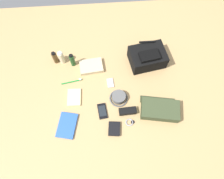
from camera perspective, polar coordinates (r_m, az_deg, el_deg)
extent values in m
cube|color=tan|center=(1.77, 0.00, -0.68)|extent=(2.64, 2.02, 0.02)
cube|color=black|center=(1.87, 9.63, 8.70)|extent=(0.33, 0.27, 0.14)
cube|color=black|center=(1.78, 10.21, 9.08)|extent=(0.18, 0.13, 0.03)
cylinder|color=black|center=(1.86, 9.56, 12.76)|extent=(0.14, 0.02, 0.02)
cube|color=#384228|center=(1.71, 13.00, -5.44)|extent=(0.32, 0.22, 0.08)
cube|color=#2C3520|center=(1.77, 12.31, -2.96)|extent=(0.29, 0.11, 0.01)
cylinder|color=#565656|center=(1.71, 1.86, -2.06)|extent=(0.11, 0.11, 0.05)
torus|color=#565656|center=(1.73, 1.83, -2.40)|extent=(0.15, 0.15, 0.01)
cylinder|color=#473319|center=(1.91, -15.30, 8.38)|extent=(0.04, 0.04, 0.12)
cylinder|color=black|center=(1.86, -15.80, 9.47)|extent=(0.03, 0.03, 0.01)
cylinder|color=beige|center=(1.90, -13.63, 8.47)|extent=(0.04, 0.04, 0.13)
cylinder|color=silver|center=(1.84, -14.12, 9.66)|extent=(0.03, 0.03, 0.01)
cylinder|color=#19471E|center=(1.86, -10.81, 7.85)|extent=(0.04, 0.04, 0.13)
cylinder|color=black|center=(1.80, -11.22, 9.07)|extent=(0.03, 0.03, 0.01)
cube|color=blue|center=(1.70, -12.21, -9.57)|extent=(0.18, 0.23, 0.02)
cube|color=white|center=(1.70, -12.19, -9.60)|extent=(0.17, 0.22, 0.01)
cube|color=black|center=(1.70, -2.66, -5.93)|extent=(0.08, 0.14, 0.01)
cube|color=black|center=(1.69, -2.67, -5.86)|extent=(0.07, 0.10, 0.00)
cube|color=#B7B7BC|center=(1.79, -0.47, 1.81)|extent=(0.06, 0.09, 0.01)
cylinder|color=silver|center=(1.78, -0.44, 1.46)|extent=(0.03, 0.03, 0.00)
torus|color=#99999E|center=(1.67, 4.78, -8.96)|extent=(0.06, 0.06, 0.01)
cylinder|color=black|center=(1.68, 5.67, -8.88)|extent=(0.03, 0.03, 0.01)
cylinder|color=#198C33|center=(1.83, -10.97, 2.09)|extent=(0.18, 0.04, 0.01)
cube|color=white|center=(1.81, -8.73, 2.76)|extent=(0.02, 0.02, 0.01)
cube|color=black|center=(1.65, 0.62, -10.70)|extent=(0.10, 0.12, 0.02)
cube|color=beige|center=(1.76, -10.33, -2.13)|extent=(0.11, 0.15, 0.02)
cube|color=#C6B289|center=(1.86, -5.70, 6.31)|extent=(0.21, 0.16, 0.04)
cube|color=black|center=(1.68, 4.31, -5.92)|extent=(0.14, 0.06, 0.04)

